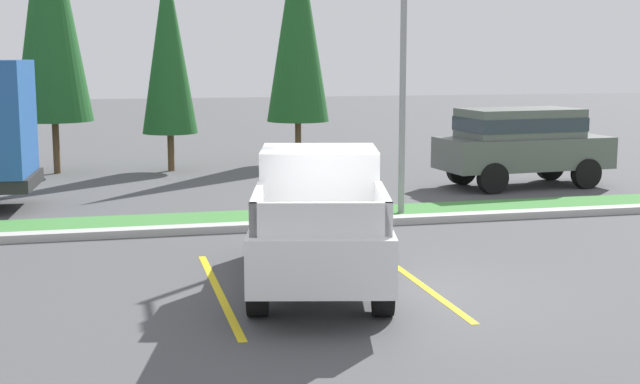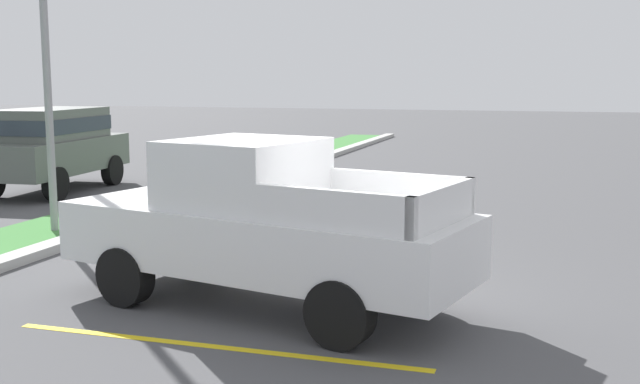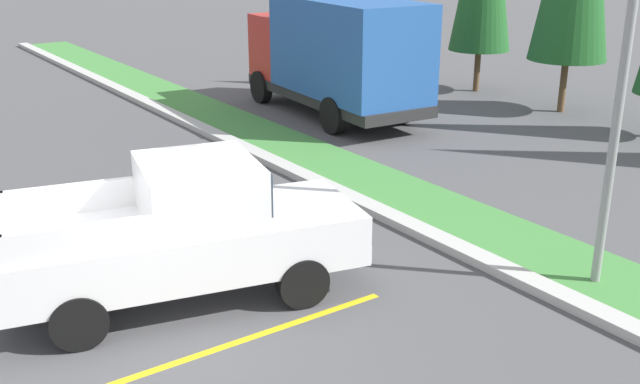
# 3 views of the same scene
# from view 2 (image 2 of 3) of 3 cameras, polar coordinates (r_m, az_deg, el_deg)

# --- Properties ---
(ground_plane) EXTENTS (120.00, 120.00, 0.00)m
(ground_plane) POSITION_cam_2_polar(r_m,az_deg,el_deg) (10.06, -0.77, -8.08)
(ground_plane) COLOR #4C4C4F
(parking_line_near) EXTENTS (0.12, 4.80, 0.01)m
(parking_line_near) POSITION_cam_2_polar(r_m,az_deg,el_deg) (8.54, -7.93, -11.18)
(parking_line_near) COLOR yellow
(parking_line_near) RESTS_ON ground
(parking_line_far) EXTENTS (0.12, 4.80, 0.01)m
(parking_line_far) POSITION_cam_2_polar(r_m,az_deg,el_deg) (11.30, -1.18, -6.22)
(parking_line_far) COLOR yellow
(parking_line_far) RESTS_ON ground
(pickup_truck_main) EXTENTS (3.02, 5.51, 2.10)m
(pickup_truck_main) POSITION_cam_2_polar(r_m,az_deg,el_deg) (9.67, -4.38, -2.44)
(pickup_truck_main) COLOR black
(pickup_truck_main) RESTS_ON ground
(suv_distant) EXTENTS (4.74, 2.27, 2.10)m
(suv_distant) POSITION_cam_2_polar(r_m,az_deg,el_deg) (20.58, -19.12, 3.44)
(suv_distant) COLOR black
(suv_distant) RESTS_ON ground
(street_light) EXTENTS (0.24, 1.49, 6.68)m
(street_light) POSITION_cam_2_polar(r_m,az_deg,el_deg) (14.87, -19.16, 11.93)
(street_light) COLOR gray
(street_light) RESTS_ON ground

